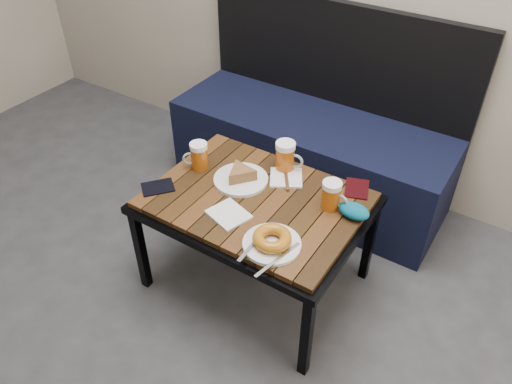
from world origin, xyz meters
The scene contains 12 objects.
bench centered at (0.14, 1.76, 0.27)m, with size 1.40×0.50×0.95m.
cafe_table centered at (0.25, 1.06, 0.43)m, with size 0.84×0.62×0.47m.
beer_mug_left centered at (-0.06, 1.10, 0.53)m, with size 0.11×0.10×0.12m.
beer_mug_centre centered at (0.25, 1.28, 0.54)m, with size 0.12×0.09×0.13m.
beer_mug_right centered at (0.51, 1.16, 0.53)m, with size 0.11×0.07×0.12m.
plate_pie centered at (0.14, 1.11, 0.50)m, with size 0.22×0.22×0.06m.
plate_bagel centered at (0.44, 0.87, 0.50)m, with size 0.20×0.27×0.06m.
napkin_left centered at (0.29, 1.23, 0.48)m, with size 0.17×0.17×0.01m.
napkin_right centered at (0.22, 0.92, 0.48)m, with size 0.17×0.16×0.01m.
passport_navy centered at (-0.11, 0.90, 0.47)m, with size 0.09×0.12×0.01m, color black.
passport_burgundy centered at (0.55, 1.32, 0.48)m, with size 0.09×0.13×0.01m, color black.
knit_pouch centered at (0.61, 1.16, 0.50)m, with size 0.12×0.08×0.05m, color #055385.
Camera 1 is at (1.05, -0.19, 1.70)m, focal length 35.00 mm.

